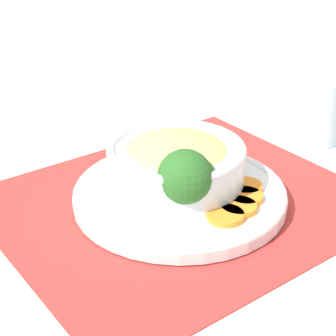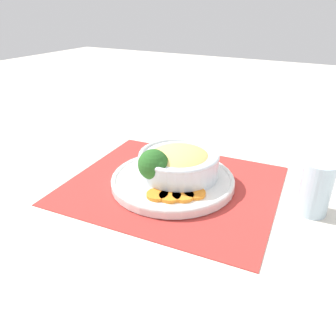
% 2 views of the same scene
% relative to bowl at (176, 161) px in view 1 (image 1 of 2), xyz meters
% --- Properties ---
extents(ground_plane, '(4.00, 4.00, 0.00)m').
position_rel_bowl_xyz_m(ground_plane, '(0.01, 0.02, -0.06)').
color(ground_plane, beige).
extents(placemat, '(0.51, 0.44, 0.00)m').
position_rel_bowl_xyz_m(placemat, '(0.01, 0.02, -0.05)').
color(placemat, '#B2332D').
rests_on(placemat, ground_plane).
extents(plate, '(0.29, 0.29, 0.02)m').
position_rel_bowl_xyz_m(plate, '(0.01, 0.02, -0.04)').
color(plate, white).
rests_on(plate, placemat).
extents(bowl, '(0.19, 0.19, 0.07)m').
position_rel_bowl_xyz_m(bowl, '(0.00, 0.00, 0.00)').
color(bowl, silver).
rests_on(bowl, plate).
extents(broccoli_floret, '(0.07, 0.07, 0.08)m').
position_rel_bowl_xyz_m(broccoli_floret, '(0.03, 0.07, 0.01)').
color(broccoli_floret, '#84AD5B').
rests_on(broccoli_floret, plate).
extents(carrot_slice_near, '(0.05, 0.05, 0.01)m').
position_rel_bowl_xyz_m(carrot_slice_near, '(-0.00, 0.11, -0.03)').
color(carrot_slice_near, orange).
rests_on(carrot_slice_near, plate).
extents(carrot_slice_middle, '(0.05, 0.05, 0.01)m').
position_rel_bowl_xyz_m(carrot_slice_middle, '(-0.03, 0.10, -0.03)').
color(carrot_slice_middle, orange).
rests_on(carrot_slice_middle, plate).
extents(carrot_slice_far, '(0.05, 0.05, 0.01)m').
position_rel_bowl_xyz_m(carrot_slice_far, '(-0.05, 0.08, -0.03)').
color(carrot_slice_far, orange).
rests_on(carrot_slice_far, plate).
extents(carrot_slice_extra, '(0.05, 0.05, 0.01)m').
position_rel_bowl_xyz_m(carrot_slice_extra, '(-0.07, 0.06, -0.03)').
color(carrot_slice_extra, orange).
rests_on(carrot_slice_extra, plate).
extents(water_glass, '(0.06, 0.06, 0.11)m').
position_rel_bowl_xyz_m(water_glass, '(-0.30, -0.02, -0.00)').
color(water_glass, silver).
rests_on(water_glass, ground_plane).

